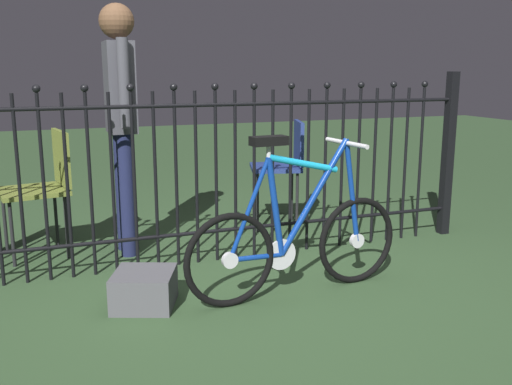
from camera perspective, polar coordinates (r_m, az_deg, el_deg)
name	(u,v)px	position (r m, az deg, el deg)	size (l,w,h in m)	color
ground_plane	(246,291)	(3.46, -0.99, -9.70)	(20.00, 20.00, 0.00)	#2F492A
iron_fence	(206,170)	(3.83, -4.94, 2.23)	(3.83, 0.07, 1.26)	black
bicycle	(297,239)	(3.33, 4.02, -4.54)	(1.37, 0.40, 0.93)	black
chair_navy	(285,161)	(4.73, 2.85, 3.12)	(0.50, 0.49, 0.87)	black
chair_olive	(45,180)	(4.26, -20.09, 1.13)	(0.51, 0.50, 0.87)	black
person_visitor	(121,107)	(4.08, -13.18, 8.18)	(0.23, 0.48, 1.71)	#191E3F
display_crate	(144,289)	(3.29, -10.94, -9.31)	(0.32, 0.32, 0.20)	#4C4C51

